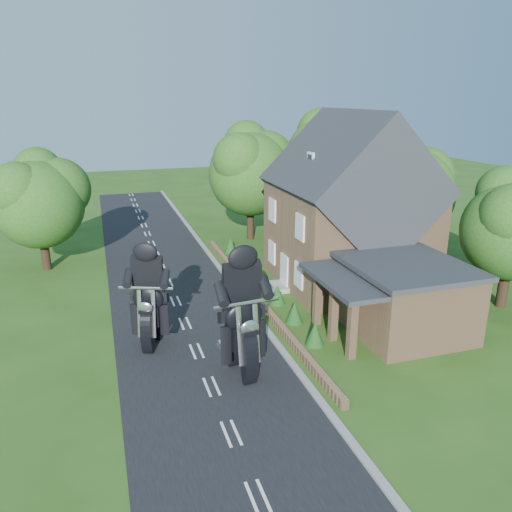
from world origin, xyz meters
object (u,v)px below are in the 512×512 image
object	(u,v)px
annex	(401,296)
motorcycle_follow	(152,331)
garden_wall	(255,296)
house	(349,213)
motorcycle_lead	(242,356)

from	to	relation	value
annex	motorcycle_follow	xyz separation A→B (m)	(-11.69, 1.90, -1.02)
garden_wall	house	bearing A→B (deg)	9.17
house	motorcycle_lead	bearing A→B (deg)	-136.91
garden_wall	annex	size ratio (longest dim) A/B	3.12
annex	motorcycle_follow	distance (m)	11.88
annex	motorcycle_follow	size ratio (longest dim) A/B	4.39
garden_wall	house	distance (m)	7.52
garden_wall	house	size ratio (longest dim) A/B	2.15
house	motorcycle_follow	distance (m)	13.73
annex	motorcycle_lead	xyz separation A→B (m)	(-8.46, -1.70, -0.93)
annex	motorcycle_lead	bearing A→B (deg)	-168.65
garden_wall	motorcycle_follow	size ratio (longest dim) A/B	13.70
house	annex	world-z (taller)	house
motorcycle_lead	house	bearing A→B (deg)	-142.65
garden_wall	annex	distance (m)	8.19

